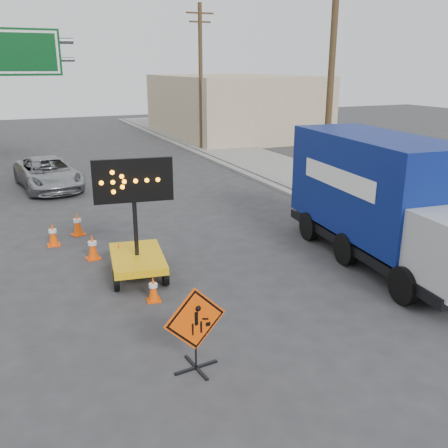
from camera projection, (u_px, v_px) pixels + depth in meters
ground at (271, 375)px, 9.02m from camera, size 100.00×100.00×0.00m
curb_right at (252, 176)px, 24.85m from camera, size 0.40×60.00×0.12m
sidewalk_right at (292, 172)px, 25.72m from camera, size 4.00×60.00×0.15m
building_right_far at (233, 106)px, 39.47m from camera, size 10.00×14.00×4.60m
utility_pole_near at (331, 83)px, 19.39m from camera, size 1.80×0.26×9.00m
utility_pole_far at (201, 76)px, 31.60m from camera, size 1.80×0.26×9.00m
construction_sign at (195, 327)px, 8.95m from camera, size 1.23×0.87×1.64m
arrow_board at (137, 251)px, 13.07m from camera, size 1.99×2.39×3.16m
pickup_truck at (48, 173)px, 22.46m from camera, size 2.92×5.31×1.41m
box_truck at (382, 207)px, 13.86m from camera, size 2.90×7.56×3.50m
cone_a at (153, 289)px, 11.78m from camera, size 0.36×0.36×0.63m
cone_b at (119, 256)px, 13.63m from camera, size 0.50×0.50×0.75m
cone_c at (93, 246)px, 14.33m from camera, size 0.43×0.43×0.75m
cone_d at (53, 234)px, 15.41m from camera, size 0.40×0.40×0.75m
cone_e at (77, 224)px, 16.37m from camera, size 0.51×0.51×0.78m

